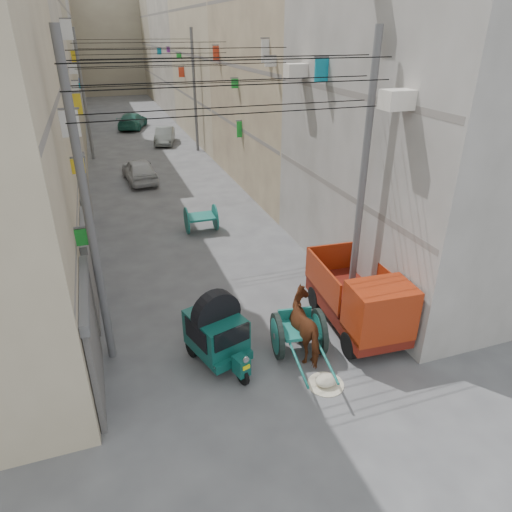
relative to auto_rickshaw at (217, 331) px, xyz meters
name	(u,v)px	position (x,y,z in m)	size (l,w,h in m)	color
building_row_left	(11,52)	(-7.05, 29.21, 5.53)	(8.00, 62.00, 14.00)	#B8A98B
building_row_right	(231,49)	(8.94, 29.21, 5.53)	(8.00, 62.00, 14.00)	#A6A09B
end_cap_building	(108,40)	(0.94, 61.08, 5.57)	(22.00, 10.00, 13.00)	tan
shutters_left	(89,242)	(-2.97, 5.46, 0.57)	(0.18, 14.40, 2.88)	#4D4D52
signboards	(155,119)	(0.93, 16.74, 2.50)	(8.22, 40.52, 5.67)	green
ac_units	(345,47)	(4.59, 2.75, 6.51)	(0.70, 6.55, 3.35)	beige
utility_poles	(168,124)	(0.94, 12.08, 3.07)	(7.40, 22.20, 8.00)	#565658
overhead_cables	(173,62)	(0.94, 9.48, 5.84)	(7.40, 22.52, 1.12)	black
auto_rickshaw	(217,331)	(0.00, 0.00, 0.00)	(1.70, 2.32, 1.57)	black
tonga_cart	(298,333)	(2.11, -0.43, -0.28)	(1.45, 2.87, 1.24)	black
mini_truck	(363,305)	(4.12, -0.27, 0.07)	(1.89, 3.81, 2.09)	black
second_cart	(201,218)	(1.50, 8.56, -0.31)	(1.32, 1.17, 1.15)	#155E55
feed_sack	(326,380)	(2.27, -1.80, -0.79)	(0.56, 0.45, 0.28)	beige
horse	(308,326)	(2.40, -0.39, -0.13)	(0.85, 1.88, 1.58)	brown
distant_car_white	(139,170)	(-0.22, 16.79, -0.26)	(1.58, 3.93, 1.34)	#B8B8B8
distant_car_grey	(165,136)	(2.64, 26.03, -0.33)	(1.26, 3.62, 1.19)	#575C5A
distant_car_green	(132,121)	(0.90, 32.97, -0.27)	(1.85, 4.55, 1.32)	#216051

